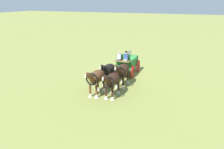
% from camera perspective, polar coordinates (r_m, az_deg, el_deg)
% --- Properties ---
extents(ground_plane, '(220.00, 220.00, 0.00)m').
position_cam_1_polar(ground_plane, '(24.26, 3.73, 0.32)').
color(ground_plane, olive).
extents(show_wagon, '(5.75, 2.04, 2.68)m').
position_cam_1_polar(show_wagon, '(23.77, 3.67, 2.86)').
color(show_wagon, '#236B2D').
rests_on(show_wagon, ground).
extents(draft_horse_rear_near, '(3.13, 1.09, 2.25)m').
position_cam_1_polar(draft_horse_rear_near, '(20.26, 2.51, 0.88)').
color(draft_horse_rear_near, '#331E14').
rests_on(draft_horse_rear_near, ground).
extents(draft_horse_rear_off, '(3.00, 1.02, 2.18)m').
position_cam_1_polar(draft_horse_rear_off, '(20.69, -0.93, 1.07)').
color(draft_horse_rear_off, black).
rests_on(draft_horse_rear_off, ground).
extents(draft_horse_lead_near, '(3.05, 1.05, 2.21)m').
position_cam_1_polar(draft_horse_lead_near, '(17.93, -0.07, -1.50)').
color(draft_horse_lead_near, '#331E14').
rests_on(draft_horse_lead_near, ground).
extents(draft_horse_lead_off, '(3.19, 1.08, 2.30)m').
position_cam_1_polar(draft_horse_lead_off, '(18.38, -3.86, -0.79)').
color(draft_horse_lead_off, brown).
rests_on(draft_horse_lead_off, ground).
extents(sponsor_banner, '(3.20, 0.18, 1.10)m').
position_cam_1_polar(sponsor_banner, '(29.32, 3.61, 4.51)').
color(sponsor_banner, silver).
rests_on(sponsor_banner, ground).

